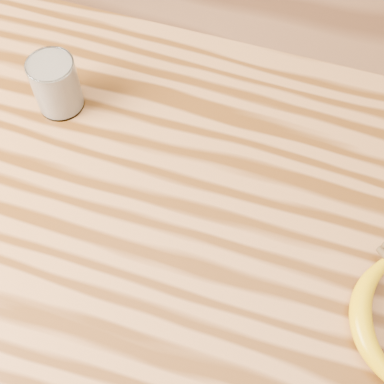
% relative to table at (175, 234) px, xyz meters
% --- Properties ---
extents(table, '(1.20, 0.80, 0.90)m').
position_rel_table_xyz_m(table, '(0.00, 0.00, 0.00)').
color(table, '#9C6432').
rests_on(table, ground).
extents(smoothie_glass, '(0.09, 0.09, 0.11)m').
position_rel_table_xyz_m(smoothie_glass, '(-0.27, 0.13, 0.18)').
color(smoothie_glass, white).
rests_on(smoothie_glass, table).
extents(banana, '(0.17, 0.30, 0.03)m').
position_rel_table_xyz_m(banana, '(0.33, -0.12, 0.15)').
color(banana, '#D09F07').
rests_on(banana, table).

